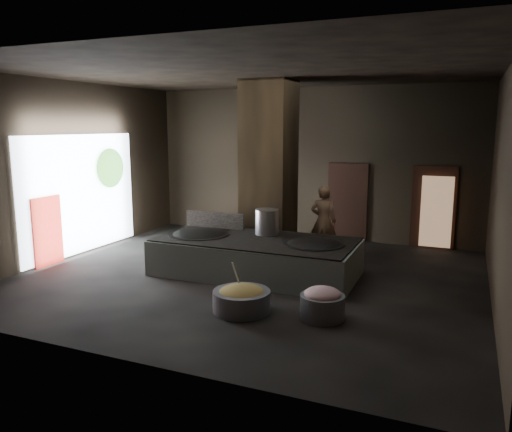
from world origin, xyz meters
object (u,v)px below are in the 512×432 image
at_px(cook, 323,221).
at_px(veg_basin, 242,301).
at_px(wok_right, 313,247).
at_px(stock_pot, 267,222).
at_px(wok_left, 199,237).
at_px(hearth_platform, 256,257).
at_px(meat_basin, 322,307).

distance_m(cook, veg_basin, 4.57).
bearing_deg(veg_basin, cook, 86.27).
bearing_deg(wok_right, stock_pot, 158.96).
relative_size(wok_right, veg_basin, 1.26).
relative_size(wok_right, stock_pot, 2.25).
distance_m(wok_left, wok_right, 2.80).
height_order(hearth_platform, cook, cook).
bearing_deg(wok_left, wok_right, 2.05).
bearing_deg(meat_basin, stock_pot, 129.02).
xyz_separation_m(stock_pot, veg_basin, (0.63, -2.82, -0.93)).
relative_size(wok_left, cook, 0.78).
xyz_separation_m(hearth_platform, veg_basin, (0.68, -2.27, -0.20)).
xyz_separation_m(wok_left, wok_right, (2.80, 0.10, 0.00)).
relative_size(wok_left, veg_basin, 1.35).
bearing_deg(stock_pot, hearth_platform, -95.19).
bearing_deg(stock_pot, cook, 61.40).
height_order(hearth_platform, wok_left, wok_left).
height_order(hearth_platform, wok_right, wok_right).
xyz_separation_m(hearth_platform, wok_right, (1.35, 0.05, 0.35)).
bearing_deg(veg_basin, wok_right, 73.77).
bearing_deg(hearth_platform, veg_basin, -74.02).
bearing_deg(meat_basin, veg_basin, -170.75).
xyz_separation_m(wok_left, meat_basin, (3.59, -1.98, -0.53)).
bearing_deg(meat_basin, wok_right, 110.79).
relative_size(wok_right, meat_basin, 1.69).
height_order(wok_right, stock_pot, stock_pot).
bearing_deg(wok_left, stock_pot, 21.80).
bearing_deg(stock_pot, meat_basin, -50.98).
relative_size(stock_pot, cook, 0.32).
xyz_separation_m(hearth_platform, meat_basin, (2.14, -2.03, -0.18)).
bearing_deg(cook, hearth_platform, 63.98).
relative_size(veg_basin, meat_basin, 1.34).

